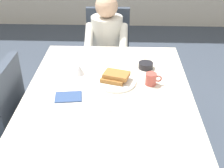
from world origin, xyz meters
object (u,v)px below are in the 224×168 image
at_px(diner_person, 107,42).
at_px(spoon_near_edge, 106,111).
at_px(cup_coffee, 151,79).
at_px(plate_breakfast, 116,82).
at_px(dining_table_main, 108,105).
at_px(chair_diner, 108,49).
at_px(fork_left_of_plate, 88,84).
at_px(breakfast_stack, 115,77).
at_px(syrup_pitcher, 79,70).
at_px(bowl_butter, 146,65).
at_px(knife_right_of_plate, 143,85).

bearing_deg(diner_person, spoon_near_edge, 92.94).
height_order(diner_person, cup_coffee, diner_person).
xyz_separation_m(diner_person, plate_breakfast, (0.11, -0.87, 0.08)).
bearing_deg(plate_breakfast, spoon_near_edge, -98.12).
bearing_deg(plate_breakfast, dining_table_main, -107.98).
height_order(chair_diner, fork_left_of_plate, chair_diner).
bearing_deg(chair_diner, breakfast_stack, 95.84).
bearing_deg(cup_coffee, diner_person, 111.66).
relative_size(diner_person, cup_coffee, 9.91).
xyz_separation_m(cup_coffee, syrup_pitcher, (-0.51, 0.12, -0.01)).
relative_size(chair_diner, fork_left_of_plate, 5.17).
relative_size(plate_breakfast, breakfast_stack, 1.33).
bearing_deg(breakfast_stack, bowl_butter, 43.27).
bearing_deg(breakfast_stack, knife_right_of_plate, -9.43).
xyz_separation_m(bowl_butter, knife_right_of_plate, (-0.03, -0.25, -0.02)).
xyz_separation_m(bowl_butter, syrup_pitcher, (-0.49, -0.11, 0.02)).
relative_size(breakfast_stack, fork_left_of_plate, 1.17).
height_order(dining_table_main, spoon_near_edge, spoon_near_edge).
distance_m(breakfast_stack, cup_coffee, 0.25).
xyz_separation_m(chair_diner, syrup_pitcher, (-0.16, -0.92, 0.25)).
bearing_deg(knife_right_of_plate, dining_table_main, 110.52).
bearing_deg(plate_breakfast, cup_coffee, -2.54).
height_order(diner_person, breakfast_stack, diner_person).
bearing_deg(dining_table_main, plate_breakfast, 72.02).
height_order(dining_table_main, cup_coffee, cup_coffee).
xyz_separation_m(plate_breakfast, bowl_butter, (0.22, 0.23, 0.01)).
relative_size(plate_breakfast, fork_left_of_plate, 1.56).
xyz_separation_m(plate_breakfast, cup_coffee, (0.24, -0.01, 0.03)).
height_order(chair_diner, bowl_butter, chair_diner).
xyz_separation_m(chair_diner, cup_coffee, (0.35, -1.04, 0.25)).
bearing_deg(knife_right_of_plate, syrup_pitcher, 67.41).
height_order(syrup_pitcher, knife_right_of_plate, syrup_pitcher).
relative_size(plate_breakfast, syrup_pitcher, 3.50).
bearing_deg(knife_right_of_plate, chair_diner, 9.46).
xyz_separation_m(dining_table_main, spoon_near_edge, (-0.00, -0.19, 0.09)).
xyz_separation_m(dining_table_main, syrup_pitcher, (-0.22, 0.25, 0.13)).
bearing_deg(chair_diner, spoon_near_edge, 92.60).
relative_size(chair_diner, spoon_near_edge, 6.20).
distance_m(dining_table_main, bowl_butter, 0.47).
relative_size(diner_person, bowl_butter, 10.18).
xyz_separation_m(dining_table_main, chair_diner, (-0.06, 1.17, -0.12)).
relative_size(breakfast_stack, bowl_butter, 1.91).
bearing_deg(chair_diner, fork_left_of_plate, 85.60).
bearing_deg(fork_left_of_plate, syrup_pitcher, 31.81).
bearing_deg(bowl_butter, knife_right_of_plate, -97.23).
height_order(diner_person, syrup_pitcher, diner_person).
relative_size(dining_table_main, cup_coffee, 13.49).
xyz_separation_m(plate_breakfast, breakfast_stack, (-0.01, 0.01, 0.04)).
relative_size(dining_table_main, fork_left_of_plate, 8.47).
relative_size(cup_coffee, bowl_butter, 1.03).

